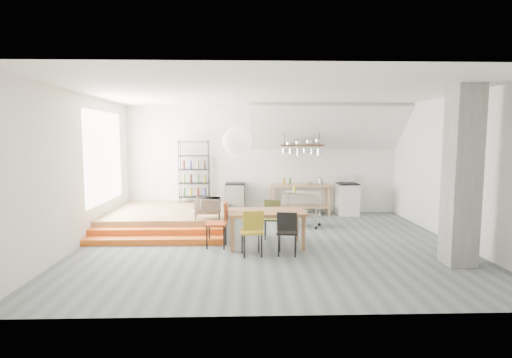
{
  "coord_description": "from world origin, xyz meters",
  "views": [
    {
      "loc": [
        -0.56,
        -8.41,
        2.29
      ],
      "look_at": [
        -0.28,
        0.8,
        1.32
      ],
      "focal_mm": 28.0,
      "sensor_mm": 36.0,
      "label": 1
    }
  ],
  "objects_px": {
    "dining_table": "(266,215)",
    "rolling_cart": "(302,204)",
    "stove": "(347,199)",
    "mini_fridge": "(235,199)"
  },
  "relations": [
    {
      "from": "mini_fridge",
      "to": "stove",
      "type": "bearing_deg",
      "value": -0.76
    },
    {
      "from": "dining_table",
      "to": "rolling_cart",
      "type": "height_order",
      "value": "rolling_cart"
    },
    {
      "from": "stove",
      "to": "mini_fridge",
      "type": "height_order",
      "value": "stove"
    },
    {
      "from": "dining_table",
      "to": "mini_fridge",
      "type": "bearing_deg",
      "value": 99.56
    },
    {
      "from": "dining_table",
      "to": "rolling_cart",
      "type": "bearing_deg",
      "value": 58.58
    },
    {
      "from": "dining_table",
      "to": "rolling_cart",
      "type": "relative_size",
      "value": 1.6
    },
    {
      "from": "mini_fridge",
      "to": "dining_table",
      "type": "bearing_deg",
      "value": -77.97
    },
    {
      "from": "dining_table",
      "to": "mini_fridge",
      "type": "xyz_separation_m",
      "value": [
        -0.72,
        3.4,
        -0.2
      ]
    },
    {
      "from": "dining_table",
      "to": "rolling_cart",
      "type": "distance_m",
      "value": 2.11
    },
    {
      "from": "stove",
      "to": "mini_fridge",
      "type": "relative_size",
      "value": 1.24
    }
  ]
}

